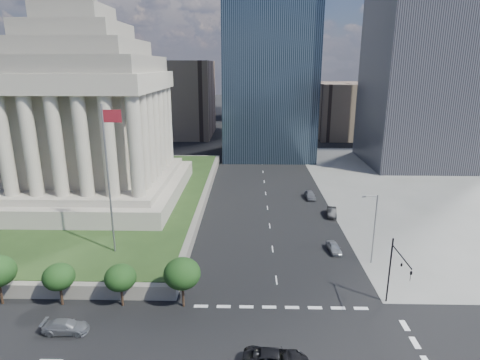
{
  "coord_description": "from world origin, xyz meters",
  "views": [
    {
      "loc": [
        -3.6,
        -25.89,
        26.58
      ],
      "look_at": [
        -4.72,
        22.14,
        12.73
      ],
      "focal_mm": 30.0,
      "sensor_mm": 36.0,
      "label": 1
    }
  ],
  "objects_px": {
    "street_lamp_north": "(373,225)",
    "parked_sedan_near": "(334,247)",
    "suv_grey": "(66,327)",
    "flagpole": "(109,172)",
    "traffic_signal_ne": "(396,268)",
    "pickup_truck": "(276,360)",
    "parked_sedan_mid": "(332,212)",
    "parked_sedan_far": "(310,195)",
    "war_memorial": "(83,94)"
  },
  "relations": [
    {
      "from": "street_lamp_north",
      "to": "pickup_truck",
      "type": "height_order",
      "value": "street_lamp_north"
    },
    {
      "from": "war_memorial",
      "to": "street_lamp_north",
      "type": "height_order",
      "value": "war_memorial"
    },
    {
      "from": "flagpole",
      "to": "pickup_truck",
      "type": "distance_m",
      "value": 31.02
    },
    {
      "from": "suv_grey",
      "to": "parked_sedan_near",
      "type": "relative_size",
      "value": 1.18
    },
    {
      "from": "flagpole",
      "to": "parked_sedan_mid",
      "type": "relative_size",
      "value": 4.32
    },
    {
      "from": "street_lamp_north",
      "to": "parked_sedan_far",
      "type": "relative_size",
      "value": 2.15
    },
    {
      "from": "pickup_truck",
      "to": "parked_sedan_near",
      "type": "bearing_deg",
      "value": -18.84
    },
    {
      "from": "street_lamp_north",
      "to": "parked_sedan_near",
      "type": "relative_size",
      "value": 2.5
    },
    {
      "from": "war_memorial",
      "to": "traffic_signal_ne",
      "type": "distance_m",
      "value": 60.0
    },
    {
      "from": "pickup_truck",
      "to": "suv_grey",
      "type": "xyz_separation_m",
      "value": [
        -21.31,
        4.51,
        -0.16
      ]
    },
    {
      "from": "flagpole",
      "to": "war_memorial",
      "type": "bearing_deg",
      "value": 116.89
    },
    {
      "from": "suv_grey",
      "to": "parked_sedan_far",
      "type": "height_order",
      "value": "parked_sedan_far"
    },
    {
      "from": "street_lamp_north",
      "to": "suv_grey",
      "type": "height_order",
      "value": "street_lamp_north"
    },
    {
      "from": "flagpole",
      "to": "parked_sedan_far",
      "type": "distance_m",
      "value": 43.92
    },
    {
      "from": "suv_grey",
      "to": "flagpole",
      "type": "bearing_deg",
      "value": -2.73
    },
    {
      "from": "traffic_signal_ne",
      "to": "parked_sedan_near",
      "type": "xyz_separation_m",
      "value": [
        -3.5,
        14.66,
        -4.57
      ]
    },
    {
      "from": "war_memorial",
      "to": "pickup_truck",
      "type": "relative_size",
      "value": 6.45
    },
    {
      "from": "pickup_truck",
      "to": "war_memorial",
      "type": "bearing_deg",
      "value": 41.17
    },
    {
      "from": "pickup_truck",
      "to": "parked_sedan_near",
      "type": "relative_size",
      "value": 1.51
    },
    {
      "from": "war_memorial",
      "to": "street_lamp_north",
      "type": "xyz_separation_m",
      "value": [
        47.33,
        -23.0,
        -15.74
      ]
    },
    {
      "from": "suv_grey",
      "to": "parked_sedan_far",
      "type": "bearing_deg",
      "value": -36.4
    },
    {
      "from": "parked_sedan_mid",
      "to": "parked_sedan_far",
      "type": "height_order",
      "value": "parked_sedan_far"
    },
    {
      "from": "flagpole",
      "to": "parked_sedan_far",
      "type": "relative_size",
      "value": 4.31
    },
    {
      "from": "pickup_truck",
      "to": "parked_sedan_mid",
      "type": "height_order",
      "value": "pickup_truck"
    },
    {
      "from": "flagpole",
      "to": "traffic_signal_ne",
      "type": "xyz_separation_m",
      "value": [
        34.33,
        -10.3,
        -7.86
      ]
    },
    {
      "from": "traffic_signal_ne",
      "to": "pickup_truck",
      "type": "xyz_separation_m",
      "value": [
        -13.53,
        -9.16,
        -4.41
      ]
    },
    {
      "from": "flagpole",
      "to": "pickup_truck",
      "type": "height_order",
      "value": "flagpole"
    },
    {
      "from": "traffic_signal_ne",
      "to": "war_memorial",
      "type": "bearing_deg",
      "value": 143.58
    },
    {
      "from": "suv_grey",
      "to": "parked_sedan_mid",
      "type": "xyz_separation_m",
      "value": [
        33.84,
        33.86,
        0.08
      ]
    },
    {
      "from": "street_lamp_north",
      "to": "parked_sedan_near",
      "type": "bearing_deg",
      "value": 142.21
    },
    {
      "from": "war_memorial",
      "to": "pickup_truck",
      "type": "height_order",
      "value": "war_memorial"
    },
    {
      "from": "war_memorial",
      "to": "pickup_truck",
      "type": "bearing_deg",
      "value": -52.82
    },
    {
      "from": "flagpole",
      "to": "pickup_truck",
      "type": "relative_size",
      "value": 3.31
    },
    {
      "from": "war_memorial",
      "to": "parked_sedan_near",
      "type": "bearing_deg",
      "value": -24.55
    },
    {
      "from": "suv_grey",
      "to": "parked_sedan_mid",
      "type": "relative_size",
      "value": 1.02
    },
    {
      "from": "war_memorial",
      "to": "street_lamp_north",
      "type": "bearing_deg",
      "value": -25.92
    },
    {
      "from": "parked_sedan_mid",
      "to": "parked_sedan_far",
      "type": "distance_m",
      "value": 10.17
    },
    {
      "from": "flagpole",
      "to": "parked_sedan_mid",
      "type": "bearing_deg",
      "value": 29.56
    },
    {
      "from": "flagpole",
      "to": "street_lamp_north",
      "type": "xyz_separation_m",
      "value": [
        35.16,
        1.0,
        -7.45
      ]
    },
    {
      "from": "traffic_signal_ne",
      "to": "street_lamp_north",
      "type": "relative_size",
      "value": 0.8
    },
    {
      "from": "flagpole",
      "to": "street_lamp_north",
      "type": "relative_size",
      "value": 2.0
    },
    {
      "from": "traffic_signal_ne",
      "to": "parked_sedan_near",
      "type": "relative_size",
      "value": 2.0
    },
    {
      "from": "street_lamp_north",
      "to": "parked_sedan_mid",
      "type": "relative_size",
      "value": 2.16
    },
    {
      "from": "traffic_signal_ne",
      "to": "suv_grey",
      "type": "height_order",
      "value": "traffic_signal_ne"
    },
    {
      "from": "flagpole",
      "to": "suv_grey",
      "type": "distance_m",
      "value": 19.46
    },
    {
      "from": "war_memorial",
      "to": "parked_sedan_near",
      "type": "height_order",
      "value": "war_memorial"
    },
    {
      "from": "traffic_signal_ne",
      "to": "parked_sedan_far",
      "type": "xyz_separation_m",
      "value": [
        -3.5,
        39.06,
        -4.46
      ]
    },
    {
      "from": "flagpole",
      "to": "suv_grey",
      "type": "bearing_deg",
      "value": -91.96
    },
    {
      "from": "war_memorial",
      "to": "suv_grey",
      "type": "height_order",
      "value": "war_memorial"
    },
    {
      "from": "pickup_truck",
      "to": "parked_sedan_mid",
      "type": "xyz_separation_m",
      "value": [
        12.53,
        38.37,
        -0.08
      ]
    }
  ]
}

